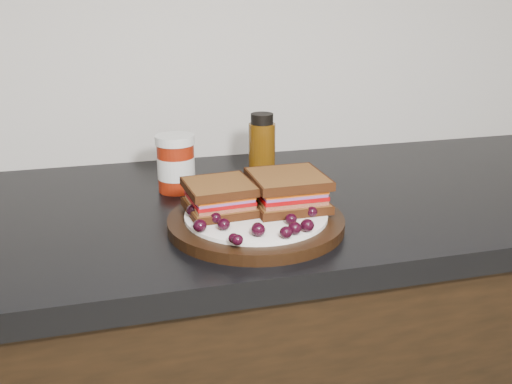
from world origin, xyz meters
TOP-DOWN VIEW (x-y plane):
  - countertop at (0.00, 1.70)m, footprint 3.98×0.60m
  - plate at (-0.00, 1.57)m, footprint 0.28×0.28m
  - sandwich_left at (-0.06, 1.60)m, footprint 0.11×0.11m
  - sandwich_right at (0.05, 1.59)m, footprint 0.12×0.12m
  - grape_0 at (-0.10, 1.52)m, footprint 0.02×0.02m
  - grape_1 at (-0.07, 1.52)m, footprint 0.02×0.02m
  - grape_2 at (-0.06, 1.47)m, footprint 0.02×0.02m
  - grape_3 at (-0.06, 1.46)m, footprint 0.02×0.02m
  - grape_4 at (-0.02, 1.49)m, footprint 0.02×0.02m
  - grape_5 at (-0.02, 1.50)m, footprint 0.02×0.02m
  - grape_6 at (0.01, 1.47)m, footprint 0.02×0.02m
  - grape_7 at (0.03, 1.48)m, footprint 0.02×0.02m
  - grape_8 at (0.05, 1.48)m, footprint 0.02×0.02m
  - grape_9 at (0.04, 1.52)m, footprint 0.02×0.02m
  - grape_10 at (0.08, 1.54)m, footprint 0.02×0.02m
  - grape_11 at (0.08, 1.55)m, footprint 0.02×0.02m
  - grape_12 at (0.08, 1.55)m, footprint 0.02×0.02m
  - grape_13 at (0.08, 1.60)m, footprint 0.02×0.02m
  - grape_14 at (0.07, 1.61)m, footprint 0.02×0.02m
  - grape_15 at (0.03, 1.60)m, footprint 0.02×0.02m
  - grape_16 at (-0.06, 1.62)m, footprint 0.02×0.02m
  - grape_17 at (-0.05, 1.61)m, footprint 0.02×0.02m
  - grape_18 at (-0.09, 1.58)m, footprint 0.02×0.02m
  - grape_19 at (-0.09, 1.59)m, footprint 0.02×0.02m
  - grape_20 at (-0.07, 1.55)m, footprint 0.02×0.02m
  - grape_21 at (-0.05, 1.60)m, footprint 0.02×0.02m
  - grape_22 at (-0.06, 1.59)m, footprint 0.02×0.02m
  - grape_23 at (-0.10, 1.58)m, footprint 0.02×0.02m
  - condiment_jar at (-0.10, 1.78)m, footprint 0.08×0.08m
  - oil_bottle at (0.06, 1.77)m, footprint 0.07×0.07m

SIDE VIEW (x-z plane):
  - countertop at x=0.00m, z-range 0.86..0.90m
  - plate at x=0.00m, z-range 0.90..0.92m
  - grape_22 at x=-0.06m, z-range 0.92..0.94m
  - grape_2 at x=-0.06m, z-range 0.92..0.94m
  - grape_11 at x=0.08m, z-range 0.92..0.94m
  - grape_3 at x=-0.06m, z-range 0.92..0.94m
  - grape_5 at x=-0.02m, z-range 0.92..0.94m
  - grape_12 at x=0.08m, z-range 0.92..0.94m
  - grape_10 at x=0.08m, z-range 0.92..0.94m
  - grape_16 at x=-0.06m, z-range 0.92..0.94m
  - grape_14 at x=0.07m, z-range 0.92..0.94m
  - grape_21 at x=-0.05m, z-range 0.92..0.94m
  - grape_20 at x=-0.07m, z-range 0.92..0.94m
  - grape_9 at x=0.04m, z-range 0.92..0.94m
  - grape_13 at x=0.08m, z-range 0.92..0.94m
  - grape_6 at x=0.01m, z-range 0.92..0.94m
  - grape_1 at x=-0.07m, z-range 0.92..0.94m
  - grape_17 at x=-0.05m, z-range 0.92..0.94m
  - grape_7 at x=0.03m, z-range 0.92..0.94m
  - grape_8 at x=0.05m, z-range 0.92..0.94m
  - grape_0 at x=-0.10m, z-range 0.92..0.94m
  - grape_4 at x=-0.02m, z-range 0.92..0.94m
  - grape_19 at x=-0.09m, z-range 0.92..0.94m
  - grape_15 at x=0.03m, z-range 0.92..0.94m
  - grape_18 at x=-0.09m, z-range 0.92..0.94m
  - grape_23 at x=-0.10m, z-range 0.92..0.94m
  - sandwich_left at x=-0.06m, z-range 0.92..0.97m
  - sandwich_right at x=0.05m, z-range 0.92..0.98m
  - condiment_jar at x=-0.10m, z-range 0.90..1.01m
  - oil_bottle at x=0.06m, z-range 0.90..1.04m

